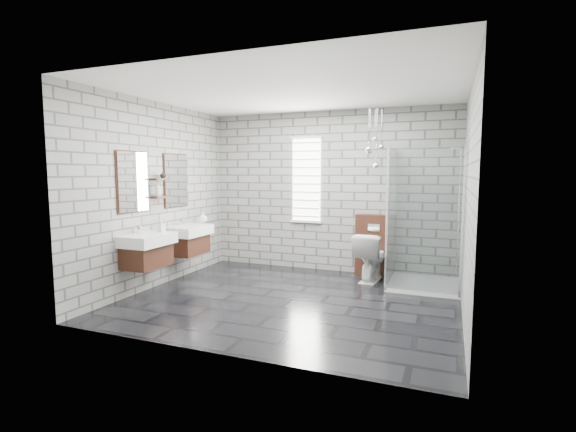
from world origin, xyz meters
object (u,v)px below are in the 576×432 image
Objects in this scene: vanity_left at (145,241)px; cistern_panel at (374,245)px; vanity_right at (187,232)px; shower_enclosure at (417,254)px; toilet at (371,257)px.

vanity_left is 3.52m from cistern_panel.
vanity_right is 0.77× the size of shower_enclosure.
shower_enclosure is at bearing 12.72° from vanity_right.
vanity_right is at bearing 90.00° from vanity_left.
toilet is (2.71, 0.97, -0.38)m from vanity_right.
shower_enclosure reaches higher than cistern_panel.
vanity_right is at bearing -154.59° from cistern_panel.
shower_enclosure is 2.72× the size of toilet.
shower_enclosure is (3.41, 1.73, -0.25)m from vanity_left.
vanity_left is 0.77× the size of shower_enclosure.
cistern_panel is at bearing 25.41° from vanity_right.
toilet is (0.00, -0.31, -0.13)m from cistern_panel.
shower_enclosure is at bearing -36.41° from cistern_panel.
shower_enclosure is (0.70, -0.52, 0.00)m from cistern_panel.
toilet is (2.71, 1.93, -0.38)m from vanity_left.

